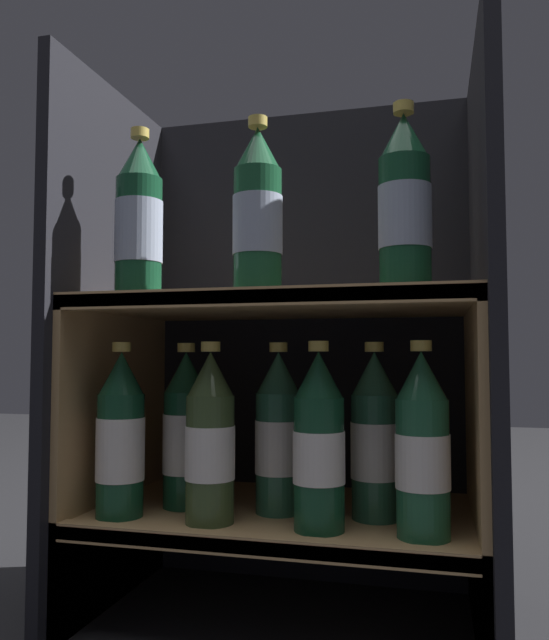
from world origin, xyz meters
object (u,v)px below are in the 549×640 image
at_px(bottle_lower_front_3, 422,448).
at_px(bottle_upper_front_2, 405,206).
at_px(bottle_upper_front_0, 139,222).
at_px(bottle_lower_front_1, 210,441).
at_px(bottle_lower_back_2, 375,439).
at_px(bottle_upper_front_1, 258,215).
at_px(bottle_lower_back_1, 277,436).
at_px(bottle_lower_back_0, 186,433).
at_px(bottle_lower_front_2, 319,445).
at_px(bottle_lower_front_0, 120,438).

bearing_deg(bottle_lower_front_3, bottle_upper_front_2, 180.00).
xyz_separation_m(bottle_upper_front_0, bottle_lower_front_1, (0.11, 0.00, -0.32)).
relative_size(bottle_upper_front_0, bottle_lower_back_2, 1.00).
xyz_separation_m(bottle_upper_front_0, bottle_upper_front_1, (0.18, 0.00, 0.00)).
height_order(bottle_upper_front_1, bottle_lower_back_1, bottle_upper_front_1).
distance_m(bottle_lower_back_0, bottle_lower_back_1, 0.15).
bearing_deg(bottle_lower_back_0, bottle_lower_front_2, -19.22).
relative_size(bottle_lower_front_1, bottle_lower_back_2, 1.00).
distance_m(bottle_upper_front_0, bottle_lower_back_0, 0.33).
bearing_deg(bottle_lower_front_3, bottle_lower_front_2, 180.00).
bearing_deg(bottle_lower_front_2, bottle_upper_front_2, 0.00).
xyz_separation_m(bottle_lower_front_3, bottle_lower_back_1, (-0.21, 0.08, -0.00)).
relative_size(bottle_upper_front_1, bottle_lower_back_1, 1.00).
relative_size(bottle_lower_front_0, bottle_lower_back_2, 1.00).
height_order(bottle_lower_front_1, bottle_lower_front_2, same).
xyz_separation_m(bottle_upper_front_0, bottle_lower_front_0, (-0.03, 0.00, -0.32)).
height_order(bottle_upper_front_0, bottle_lower_back_0, bottle_upper_front_0).
distance_m(bottle_lower_front_0, bottle_lower_front_1, 0.14).
bearing_deg(bottle_lower_back_1, bottle_upper_front_2, -21.95).
bearing_deg(bottle_lower_front_2, bottle_upper_front_0, 180.00).
xyz_separation_m(bottle_upper_front_1, bottle_upper_front_2, (0.20, -0.00, -0.00)).
height_order(bottle_upper_front_0, bottle_lower_back_1, bottle_upper_front_0).
bearing_deg(bottle_upper_front_2, bottle_lower_front_0, 180.00).
distance_m(bottle_upper_front_2, bottle_lower_back_1, 0.38).
bearing_deg(bottle_upper_front_2, bottle_upper_front_1, 180.00).
bearing_deg(bottle_lower_front_1, bottle_upper_front_2, 0.00).
relative_size(bottle_lower_front_3, bottle_lower_back_1, 1.00).
distance_m(bottle_lower_front_2, bottle_lower_back_0, 0.24).
height_order(bottle_lower_front_2, bottle_lower_back_2, same).
xyz_separation_m(bottle_upper_front_0, bottle_lower_back_0, (0.04, 0.08, -0.32)).
distance_m(bottle_upper_front_1, bottle_lower_front_3, 0.39).
bearing_deg(bottle_lower_back_1, bottle_lower_back_2, 0.00).
xyz_separation_m(bottle_upper_front_2, bottle_lower_back_0, (-0.34, 0.08, -0.32)).
relative_size(bottle_upper_front_2, bottle_lower_back_2, 1.00).
height_order(bottle_upper_front_0, bottle_lower_front_2, bottle_upper_front_0).
distance_m(bottle_lower_front_1, bottle_lower_back_0, 0.11).
bearing_deg(bottle_lower_back_2, bottle_upper_front_2, -57.93).
bearing_deg(bottle_lower_back_1, bottle_upper_front_1, -96.29).
height_order(bottle_upper_front_0, bottle_lower_front_1, bottle_upper_front_0).
height_order(bottle_lower_front_2, bottle_lower_back_1, same).
bearing_deg(bottle_lower_back_2, bottle_lower_front_1, -160.63).
distance_m(bottle_lower_front_1, bottle_lower_back_1, 0.11).
relative_size(bottle_upper_front_2, bottle_lower_front_2, 1.00).
bearing_deg(bottle_upper_front_1, bottle_lower_front_0, -180.00).
bearing_deg(bottle_lower_back_0, bottle_lower_front_0, -131.59).
bearing_deg(bottle_upper_front_0, bottle_lower_back_2, 13.09).
height_order(bottle_upper_front_2, bottle_lower_back_0, bottle_upper_front_2).
bearing_deg(bottle_lower_front_1, bottle_lower_front_2, 0.00).
bearing_deg(bottle_upper_front_2, bottle_lower_front_1, 180.00).
relative_size(bottle_upper_front_1, bottle_lower_back_2, 1.00).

